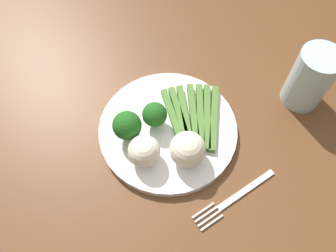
# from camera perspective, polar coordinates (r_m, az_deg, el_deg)

# --- Properties ---
(ground_plane) EXTENTS (6.00, 6.00, 0.02)m
(ground_plane) POSITION_cam_1_polar(r_m,az_deg,el_deg) (1.36, 0.02, -13.38)
(ground_plane) COLOR gray
(dining_table) EXTENTS (1.20, 1.02, 0.76)m
(dining_table) POSITION_cam_1_polar(r_m,az_deg,el_deg) (0.75, 0.03, 1.09)
(dining_table) COLOR brown
(dining_table) RESTS_ON ground_plane
(plate) EXTENTS (0.26, 0.26, 0.01)m
(plate) POSITION_cam_1_polar(r_m,az_deg,el_deg) (0.61, -0.00, -0.58)
(plate) COLOR white
(plate) RESTS_ON dining_table
(asparagus_bundle) EXTENTS (0.16, 0.13, 0.01)m
(asparagus_bundle) POSITION_cam_1_polar(r_m,az_deg,el_deg) (0.61, 4.46, 1.53)
(asparagus_bundle) COLOR #47752D
(asparagus_bundle) RESTS_ON plate
(broccoli_back_right) EXTENTS (0.04, 0.04, 0.05)m
(broccoli_back_right) POSITION_cam_1_polar(r_m,az_deg,el_deg) (0.58, -2.33, 1.96)
(broccoli_back_right) COLOR #4C7F2B
(broccoli_back_right) RESTS_ON plate
(broccoli_outer_edge) EXTENTS (0.05, 0.05, 0.06)m
(broccoli_outer_edge) POSITION_cam_1_polar(r_m,az_deg,el_deg) (0.57, -7.13, 0.02)
(broccoli_outer_edge) COLOR #4C7F2B
(broccoli_outer_edge) RESTS_ON plate
(cauliflower_front) EXTENTS (0.06, 0.06, 0.06)m
(cauliflower_front) POSITION_cam_1_polar(r_m,az_deg,el_deg) (0.55, -4.17, -4.37)
(cauliflower_front) COLOR white
(cauliflower_front) RESTS_ON plate
(cauliflower_back) EXTENTS (0.06, 0.06, 0.06)m
(cauliflower_back) POSITION_cam_1_polar(r_m,az_deg,el_deg) (0.55, 3.43, -4.06)
(cauliflower_back) COLOR white
(cauliflower_back) RESTS_ON plate
(fork) EXTENTS (0.04, 0.17, 0.00)m
(fork) POSITION_cam_1_polar(r_m,az_deg,el_deg) (0.58, 11.46, -12.13)
(fork) COLOR silver
(fork) RESTS_ON dining_table
(water_glass) EXTENTS (0.08, 0.08, 0.12)m
(water_glass) POSITION_cam_1_polar(r_m,az_deg,el_deg) (0.66, 23.49, 7.57)
(water_glass) COLOR silver
(water_glass) RESTS_ON dining_table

